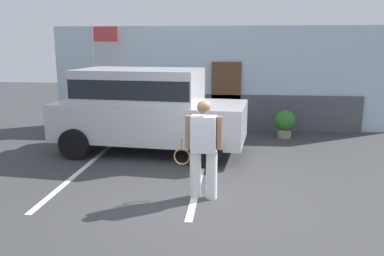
% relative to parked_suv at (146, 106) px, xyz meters
% --- Properties ---
extents(ground_plane, '(40.00, 40.00, 0.00)m').
position_rel_parked_suv_xyz_m(ground_plane, '(1.65, -3.15, -1.15)').
color(ground_plane, '#38383A').
extents(parking_stripe_0, '(0.12, 4.40, 0.01)m').
position_rel_parked_suv_xyz_m(parking_stripe_0, '(-1.08, -1.65, -1.14)').
color(parking_stripe_0, silver).
rests_on(parking_stripe_0, ground_plane).
extents(parking_stripe_1, '(0.12, 4.40, 0.01)m').
position_rel_parked_suv_xyz_m(parking_stripe_1, '(1.47, -1.65, -1.14)').
color(parking_stripe_1, silver).
rests_on(parking_stripe_1, ground_plane).
extents(house_frontage, '(10.39, 0.40, 3.18)m').
position_rel_parked_suv_xyz_m(house_frontage, '(1.66, 2.99, 0.35)').
color(house_frontage, silver).
rests_on(house_frontage, ground_plane).
extents(parked_suv, '(4.77, 2.53, 2.05)m').
position_rel_parked_suv_xyz_m(parked_suv, '(0.00, 0.00, 0.00)').
color(parked_suv, '#B7B7BC').
rests_on(parked_suv, ground_plane).
extents(tennis_player_man, '(0.89, 0.30, 1.72)m').
position_rel_parked_suv_xyz_m(tennis_player_man, '(1.62, -2.84, -0.26)').
color(tennis_player_man, white).
rests_on(tennis_player_man, ground_plane).
extents(potted_plant_by_porch, '(0.60, 0.60, 0.79)m').
position_rel_parked_suv_xyz_m(potted_plant_by_porch, '(3.61, 1.90, -0.71)').
color(potted_plant_by_porch, gray).
rests_on(potted_plant_by_porch, ground_plane).
extents(flag_pole, '(0.80, 0.05, 3.21)m').
position_rel_parked_suv_xyz_m(flag_pole, '(-1.99, 2.57, 1.07)').
color(flag_pole, silver).
rests_on(flag_pole, ground_plane).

